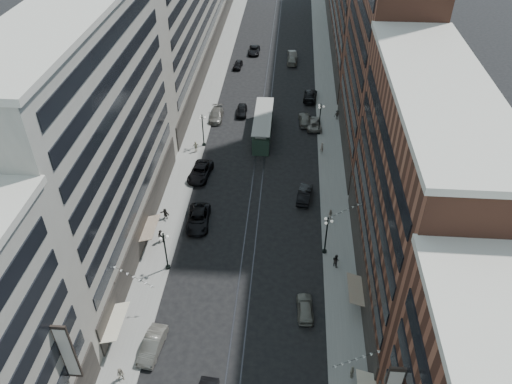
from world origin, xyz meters
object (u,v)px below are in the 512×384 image
(lamppost_se_mid, at_px, (320,118))
(car_extra_2, at_px, (305,119))
(car_1, at_px, (152,345))
(car_10, at_px, (305,194))
(lamppost_se_far, at_px, (326,234))
(pedestrian_4, at_px, (352,372))
(pedestrian_extra_1, at_px, (330,214))
(car_extra_1, at_px, (292,60))
(car_2, at_px, (198,219))
(pedestrian_8, at_px, (322,148))
(car_7, at_px, (200,172))
(car_14, at_px, (292,54))
(pedestrian_extra_0, at_px, (121,374))
(car_12, at_px, (310,95))
(streetcar, at_px, (263,126))
(pedestrian_9, at_px, (337,115))
(car_9, at_px, (238,65))
(pedestrian_5, at_px, (165,214))
(car_extra_0, at_px, (254,50))
(car_13, at_px, (242,111))
(lamppost_sw_far, at_px, (165,250))
(pedestrian_6, at_px, (196,147))
(car_11, at_px, (314,123))
(pedestrian_7, at_px, (336,260))
(car_8, at_px, (216,115))
(car_4, at_px, (305,308))
(lamppost_sw_mid, at_px, (203,129))
(pedestrian_2, at_px, (161,237))

(lamppost_se_mid, bearing_deg, car_extra_2, 124.07)
(car_1, distance_m, car_10, 29.69)
(lamppost_se_far, xyz_separation_m, pedestrian_4, (1.96, -16.67, -2.15))
(car_1, bearing_deg, pedestrian_extra_1, 56.07)
(lamppost_se_mid, bearing_deg, car_extra_1, 99.55)
(car_2, height_order, pedestrian_8, pedestrian_8)
(car_7, xyz_separation_m, car_14, (12.71, 45.10, -0.04))
(lamppost_se_far, relative_size, car_extra_2, 1.12)
(pedestrian_extra_0, bearing_deg, car_12, 75.52)
(streetcar, height_order, pedestrian_9, streetcar)
(car_9, height_order, pedestrian_5, pedestrian_5)
(car_extra_0, bearing_deg, pedestrian_4, -78.50)
(car_13, xyz_separation_m, pedestrian_extra_0, (-6.28, -52.36, 0.20))
(pedestrian_4, height_order, car_12, pedestrian_4)
(car_14, bearing_deg, lamppost_sw_far, 70.93)
(car_14, xyz_separation_m, pedestrian_6, (-14.44, -38.68, 0.28))
(lamppost_sw_far, bearing_deg, pedestrian_6, 92.12)
(car_7, relative_size, pedestrian_5, 3.82)
(car_11, distance_m, pedestrian_9, 4.93)
(car_1, bearing_deg, pedestrian_extra_0, -114.21)
(car_10, bearing_deg, pedestrian_7, 113.65)
(car_8, relative_size, car_9, 1.33)
(car_extra_2, relative_size, pedestrian_extra_1, 3.27)
(car_13, bearing_deg, car_extra_0, 88.81)
(pedestrian_6, bearing_deg, car_4, 104.65)
(lamppost_sw_far, height_order, car_14, lamppost_sw_far)
(streetcar, bearing_deg, pedestrian_9, 25.41)
(lamppost_sw_mid, height_order, car_extra_1, lamppost_sw_mid)
(car_9, distance_m, pedestrian_extra_0, 72.22)
(pedestrian_6, height_order, car_extra_2, pedestrian_6)
(car_7, distance_m, car_extra_1, 44.02)
(car_2, height_order, pedestrian_extra_1, car_2)
(car_4, distance_m, pedestrian_5, 23.01)
(car_14, relative_size, car_extra_0, 0.93)
(lamppost_sw_mid, distance_m, pedestrian_2, 22.87)
(pedestrian_5, height_order, pedestrian_extra_1, pedestrian_5)
(lamppost_sw_mid, xyz_separation_m, car_13, (5.03, 10.80, -2.34))
(lamppost_se_mid, bearing_deg, car_14, 98.75)
(car_12, xyz_separation_m, pedestrian_extra_0, (-18.39, -59.03, 0.13))
(car_extra_0, bearing_deg, pedestrian_6, -97.98)
(car_1, distance_m, car_extra_0, 76.79)
(lamppost_sw_far, bearing_deg, car_extra_2, 65.51)
(car_extra_0, bearing_deg, pedestrian_7, -76.73)
(lamppost_sw_far, relative_size, pedestrian_extra_1, 3.68)
(streetcar, xyz_separation_m, car_11, (8.40, 3.22, -0.93))
(streetcar, distance_m, car_1, 42.99)
(car_7, bearing_deg, lamppost_sw_mid, 102.50)
(car_4, xyz_separation_m, car_9, (-13.70, 62.80, -0.04))
(lamppost_sw_mid, relative_size, pedestrian_8, 3.04)
(pedestrian_4, relative_size, pedestrian_extra_1, 1.06)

